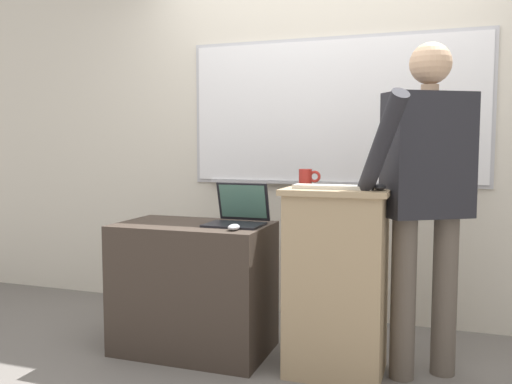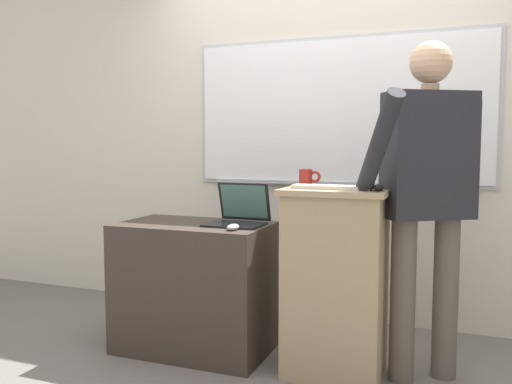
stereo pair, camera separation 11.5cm
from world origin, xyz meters
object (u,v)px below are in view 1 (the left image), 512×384
(wireless_keyboard, at_px, (333,187))
(person_presenter, at_px, (427,185))
(computer_mouse_by_keyboard, at_px, (380,187))
(lectern_podium, at_px, (336,281))
(side_desk, at_px, (194,287))
(laptop, at_px, (239,212))
(coffee_mug, at_px, (307,177))
(computer_mouse_by_laptop, at_px, (234,227))

(wireless_keyboard, bearing_deg, person_presenter, 18.61)
(computer_mouse_by_keyboard, bearing_deg, person_presenter, 37.14)
(lectern_podium, height_order, side_desk, lectern_podium)
(laptop, height_order, wireless_keyboard, wireless_keyboard)
(side_desk, relative_size, laptop, 2.77)
(wireless_keyboard, bearing_deg, side_desk, 173.74)
(wireless_keyboard, relative_size, coffee_mug, 3.29)
(laptop, height_order, computer_mouse_by_laptop, laptop)
(computer_mouse_by_laptop, height_order, computer_mouse_by_keyboard, computer_mouse_by_keyboard)
(person_presenter, distance_m, computer_mouse_by_keyboard, 0.28)
(coffee_mug, bearing_deg, lectern_podium, -34.76)
(person_presenter, bearing_deg, coffee_mug, 144.69)
(laptop, bearing_deg, person_presenter, -0.49)
(laptop, bearing_deg, side_desk, -164.55)
(side_desk, relative_size, computer_mouse_by_laptop, 8.99)
(person_presenter, relative_size, computer_mouse_by_laptop, 17.60)
(lectern_podium, distance_m, laptop, 0.70)
(side_desk, xyz_separation_m, computer_mouse_by_laptop, (0.32, -0.15, 0.40))
(side_desk, height_order, computer_mouse_by_keyboard, computer_mouse_by_keyboard)
(wireless_keyboard, bearing_deg, computer_mouse_by_keyboard, -3.02)
(wireless_keyboard, bearing_deg, laptop, 164.28)
(computer_mouse_by_keyboard, bearing_deg, laptop, 167.87)
(computer_mouse_by_keyboard, xyz_separation_m, coffee_mug, (-0.43, 0.21, 0.03))
(wireless_keyboard, relative_size, computer_mouse_by_laptop, 4.10)
(wireless_keyboard, bearing_deg, lectern_podium, 74.31)
(lectern_podium, xyz_separation_m, computer_mouse_by_laptop, (-0.55, -0.11, 0.28))
(person_presenter, relative_size, computer_mouse_by_keyboard, 17.60)
(side_desk, height_order, computer_mouse_by_laptop, computer_mouse_by_laptop)
(side_desk, xyz_separation_m, computer_mouse_by_keyboard, (1.09, -0.11, 0.64))
(person_presenter, bearing_deg, side_desk, 150.61)
(lectern_podium, xyz_separation_m, computer_mouse_by_keyboard, (0.23, -0.06, 0.52))
(wireless_keyboard, xyz_separation_m, computer_mouse_by_laptop, (-0.53, -0.06, -0.23))
(side_desk, bearing_deg, person_presenter, 2.76)
(wireless_keyboard, xyz_separation_m, coffee_mug, (-0.19, 0.19, 0.04))
(wireless_keyboard, distance_m, coffee_mug, 0.27)
(lectern_podium, bearing_deg, side_desk, 177.27)
(lectern_podium, relative_size, laptop, 3.10)
(person_presenter, distance_m, computer_mouse_by_laptop, 1.05)
(person_presenter, height_order, laptop, person_presenter)
(coffee_mug, bearing_deg, person_presenter, -3.17)
(side_desk, distance_m, coffee_mug, 0.95)
(coffee_mug, bearing_deg, computer_mouse_by_laptop, -143.45)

